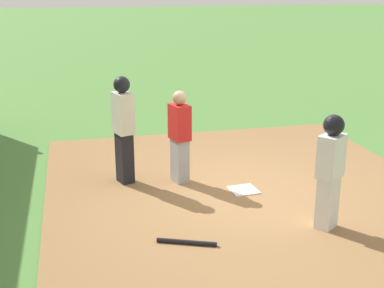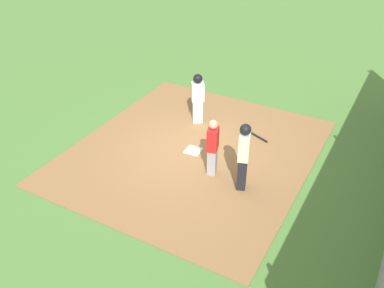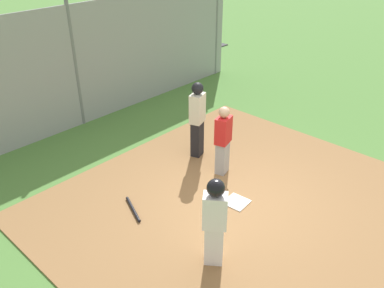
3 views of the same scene
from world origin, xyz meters
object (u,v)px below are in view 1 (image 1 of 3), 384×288
Objects in this scene: umpire at (123,127)px; runner at (330,165)px; catcher at (180,135)px; home_plate at (244,190)px; baseball_bat at (187,242)px.

umpire is 1.13× the size of runner.
catcher is 0.87× the size of umpire.
runner is (2.39, 2.55, -0.05)m from umpire.
home_plate is at bearing -12.65° from runner.
home_plate is 0.55× the size of baseball_bat.
home_plate is 1.41m from catcher.
catcher is 1.98× the size of baseball_bat.
runner is at bearing -156.10° from baseball_bat.
baseball_bat is at bearing -115.42° from catcher.
runner is at bearing -61.59° from umpire.
catcher is 0.95m from umpire.
home_plate is 1.92m from runner.
baseball_bat is (2.44, 0.53, -0.95)m from umpire.
home_plate is 2.06m from baseball_bat.
home_plate is 0.24× the size of umpire.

